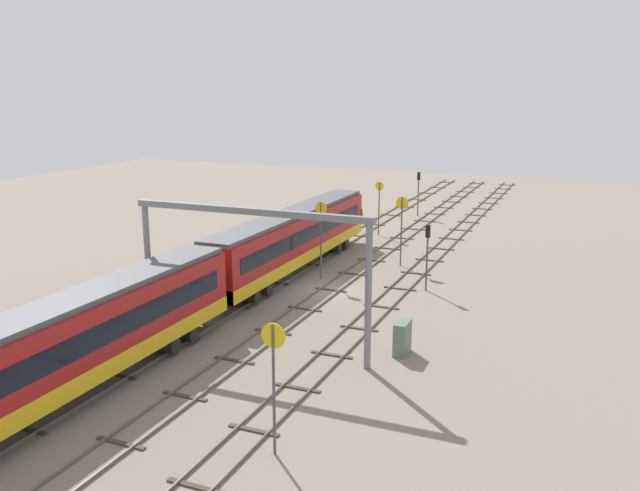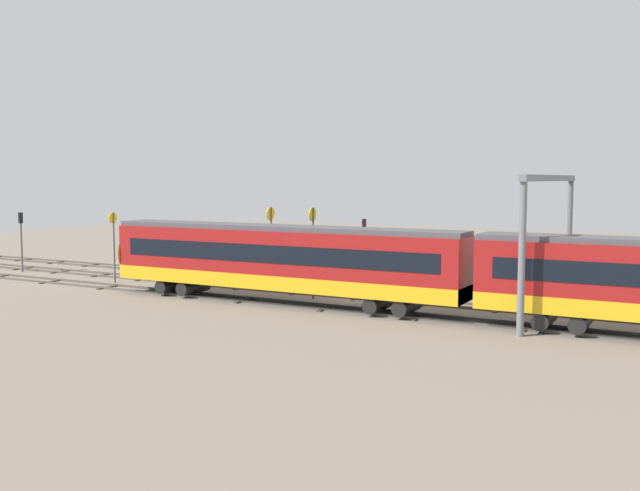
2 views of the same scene
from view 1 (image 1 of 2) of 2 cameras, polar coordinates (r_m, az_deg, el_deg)
name	(u,v)px [view 1 (image 1 of 2)]	position (r m, az deg, el deg)	size (l,w,h in m)	color
ground_plane	(331,290)	(48.17, 0.93, -3.88)	(141.15, 141.15, 0.00)	gray
track_near_foreground	(391,297)	(46.72, 6.14, -4.43)	(125.15, 2.40, 0.16)	#59544C
track_second_near	(331,289)	(48.15, 0.93, -3.81)	(125.15, 2.40, 0.16)	#59544C
track_with_train	(275,282)	(49.95, -3.93, -3.20)	(125.15, 2.40, 0.16)	#59544C
train	(72,347)	(32.97, -20.62, -8.18)	(75.20, 3.24, 4.80)	maroon
overhead_gantry	(250,248)	(36.09, -6.08, -0.19)	(0.40, 14.25, 8.06)	slate
speed_sign_near_foreground	(402,220)	(54.35, 7.05, 2.15)	(0.14, 1.03, 5.77)	#4C4C51
speed_sign_mid_trackside	(321,230)	(50.15, 0.08, 1.36)	(0.14, 0.93, 6.01)	#4C4C51
speed_sign_far_trackside	(274,369)	(26.19, -4.02, -10.55)	(0.14, 1.02, 5.55)	#4C4C51
speed_sign_distant_end	(379,201)	(65.94, 5.11, 3.80)	(0.14, 0.85, 5.34)	#4C4C51
signal_light_trackside_approach	(427,248)	(47.95, 9.23, -0.23)	(0.31, 0.32, 4.85)	#4C4C51
signal_light_trackside_departure	(418,188)	(76.61, 8.48, 4.95)	(0.31, 0.32, 5.04)	#4C4C51
relay_cabinet	(402,338)	(37.00, 7.10, -7.90)	(1.47, 0.68, 1.85)	#597259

